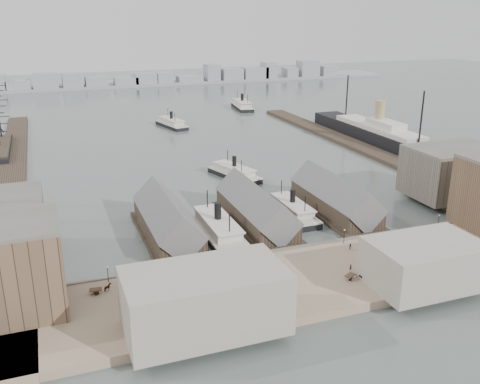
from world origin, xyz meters
name	(u,v)px	position (x,y,z in m)	size (l,w,h in m)	color
ground	(280,248)	(0.00, 0.00, 0.00)	(900.00, 900.00, 0.00)	#495452
quay	(316,278)	(0.00, -20.00, 1.00)	(180.00, 30.00, 2.00)	#8D755F
seawall	(288,252)	(0.00, -5.20, 1.15)	(180.00, 1.20, 2.30)	#59544C
west_wharf	(13,170)	(-68.00, 100.00, 0.80)	(10.00, 220.00, 1.60)	#2D231C
east_wharf	(353,144)	(78.00, 90.00, 0.80)	(10.00, 180.00, 1.60)	#2D231C
ferry_shed_west	(167,222)	(-26.00, 16.88, 4.64)	(14.00, 42.00, 12.60)	#2D231C
ferry_shed_center	(256,210)	(0.00, 16.88, 4.64)	(14.00, 42.00, 12.60)	#2D231C
ferry_shed_east	(335,200)	(26.00, 16.88, 4.64)	(14.00, 42.00, 12.60)	#2D231C
warehouse_east_back	(452,172)	(68.00, 15.00, 9.50)	(28.00, 20.00, 15.00)	#60564C
street_bldg_center	(425,263)	(20.00, -32.00, 7.00)	(24.00, 16.00, 10.00)	gray
street_bldg_west	(205,300)	(-30.00, -32.00, 8.00)	(30.00, 16.00, 12.00)	gray
lamp_post_far_w	(108,271)	(-45.00, -7.00, 4.71)	(0.44, 0.44, 3.92)	black
lamp_post_near_w	(235,251)	(-15.00, -7.00, 4.71)	(0.44, 0.44, 3.92)	black
lamp_post_near_e	(344,234)	(15.00, -7.00, 4.71)	(0.44, 0.44, 3.92)	black
lamp_post_far_e	(439,219)	(45.00, -7.00, 4.71)	(0.44, 0.44, 3.92)	black
far_shore	(108,82)	(-2.07, 334.14, 3.91)	(500.00, 40.00, 15.72)	gray
ferry_docked_west	(218,229)	(-13.00, 12.37, 2.49)	(8.94, 29.80, 10.64)	black
ferry_docked_east	(292,210)	(13.00, 19.55, 2.11)	(7.56, 25.21, 9.01)	black
ferry_open_near	(234,172)	(9.94, 62.81, 2.06)	(14.60, 25.74, 8.81)	black
ferry_open_mid	(172,123)	(9.37, 160.07, 2.10)	(13.21, 26.15, 8.96)	black
ferry_open_far	(242,105)	(64.25, 198.86, 2.41)	(12.00, 29.58, 10.27)	black
sailing_ship_mid	(0,148)	(-73.64, 131.29, 2.49)	(8.47, 48.93, 34.82)	black
ocean_steamer	(378,134)	(92.00, 91.23, 4.28)	(13.61, 99.46, 19.89)	black
horse_cart_left	(105,288)	(-46.22, -11.15, 2.86)	(4.83, 2.02, 1.73)	black
horse_cart_center	(275,283)	(-10.90, -21.58, 2.77)	(4.90, 2.42, 1.47)	black
horse_cart_right	(359,276)	(7.91, -25.55, 2.85)	(4.86, 3.48, 1.71)	black
pedestrian_0	(129,281)	(-40.83, -10.07, 2.90)	(0.66, 0.48, 1.80)	black
pedestrian_1	(172,298)	(-33.71, -20.34, 2.80)	(0.78, 0.61, 1.60)	black
pedestrian_2	(187,268)	(-27.40, -8.38, 2.86)	(1.11, 0.64, 1.71)	black
pedestrian_3	(261,292)	(-15.52, -24.59, 2.89)	(1.05, 0.44, 1.79)	black
pedestrian_4	(276,259)	(-5.85, -10.82, 2.78)	(0.76, 0.50, 1.56)	black
pedestrian_5	(351,267)	(8.45, -21.02, 2.80)	(0.58, 0.43, 1.60)	black
pedestrian_6	(351,247)	(14.51, -11.04, 2.84)	(0.82, 0.64, 1.68)	black
pedestrian_7	(443,262)	(30.24, -26.38, 2.83)	(1.08, 0.62, 1.67)	black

